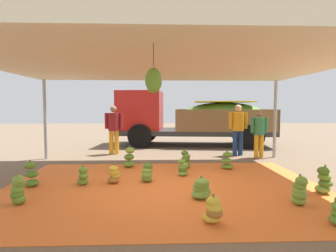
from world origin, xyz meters
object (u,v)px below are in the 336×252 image
banana_bunch_0 (18,191)px  banana_bunch_5 (114,175)px  worker_1 (238,126)px  banana_bunch_4 (83,176)px  banana_bunch_8 (324,181)px  banana_bunch_1 (213,211)px  banana_bunch_9 (227,161)px  banana_bunch_2 (186,160)px  banana_bunch_3 (183,168)px  cargo_truck_main (190,118)px  banana_bunch_11 (201,189)px  worker_0 (259,130)px  banana_bunch_7 (147,173)px  worker_2 (114,126)px  banana_bunch_12 (300,191)px  banana_bunch_6 (31,175)px  banana_bunch_10 (129,158)px

banana_bunch_0 → banana_bunch_5: banana_bunch_0 is taller
banana_bunch_5 → worker_1: size_ratio=0.25×
banana_bunch_4 → banana_bunch_8: 4.91m
banana_bunch_1 → banana_bunch_9: size_ratio=0.82×
banana_bunch_8 → banana_bunch_1: bearing=-152.8°
banana_bunch_2 → banana_bunch_3: bearing=-101.4°
cargo_truck_main → banana_bunch_2: bearing=-98.2°
banana_bunch_4 → banana_bunch_9: banana_bunch_9 is taller
banana_bunch_3 → banana_bunch_11: bearing=-83.1°
worker_0 → banana_bunch_8: bearing=-92.3°
banana_bunch_9 → banana_bunch_11: 2.56m
banana_bunch_7 → worker_2: worker_2 is taller
banana_bunch_4 → banana_bunch_7: size_ratio=0.95×
worker_2 → banana_bunch_1: bearing=-68.0°
banana_bunch_1 → banana_bunch_7: bearing=115.6°
banana_bunch_3 → banana_bunch_12: bearing=-48.4°
banana_bunch_9 → worker_1: 2.45m
banana_bunch_4 → banana_bunch_6: 1.06m
banana_bunch_0 → banana_bunch_11: bearing=3.5°
banana_bunch_12 → worker_0: (0.96, 4.38, 0.68)m
banana_bunch_11 → worker_2: 5.46m
banana_bunch_4 → banana_bunch_0: bearing=-125.1°
banana_bunch_7 → banana_bunch_9: banana_bunch_9 is taller
banana_bunch_12 → cargo_truck_main: size_ratio=0.08×
banana_bunch_9 → banana_bunch_12: (0.54, -2.73, 0.02)m
banana_bunch_6 → banana_bunch_7: bearing=6.3°
banana_bunch_1 → worker_2: bearing=112.0°
banana_bunch_10 → worker_0: worker_0 is taller
banana_bunch_5 → banana_bunch_9: bearing=23.6°
banana_bunch_1 → cargo_truck_main: (0.63, 8.13, 1.04)m
banana_bunch_0 → worker_2: (0.83, 5.04, 0.77)m
banana_bunch_11 → worker_0: worker_0 is taller
banana_bunch_7 → banana_bunch_11: banana_bunch_7 is taller
banana_bunch_8 → worker_0: bearing=87.7°
banana_bunch_9 → banana_bunch_11: size_ratio=1.16×
banana_bunch_7 → banana_bunch_10: size_ratio=0.79×
banana_bunch_0 → worker_0: 7.17m
banana_bunch_3 → banana_bunch_5: size_ratio=1.07×
banana_bunch_6 → worker_0: 6.85m
banana_bunch_0 → cargo_truck_main: size_ratio=0.08×
banana_bunch_8 → banana_bunch_10: size_ratio=0.95×
banana_bunch_0 → banana_bunch_9: size_ratio=1.04×
banana_bunch_1 → banana_bunch_5: 2.78m
banana_bunch_10 → worker_0: 4.44m
cargo_truck_main → worker_1: size_ratio=3.87×
banana_bunch_6 → banana_bunch_9: banana_bunch_6 is taller
banana_bunch_11 → cargo_truck_main: cargo_truck_main is taller
banana_bunch_0 → banana_bunch_6: (-0.26, 1.05, 0.00)m
banana_bunch_6 → banana_bunch_8: size_ratio=1.02×
banana_bunch_10 → banana_bunch_8: bearing=-31.5°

